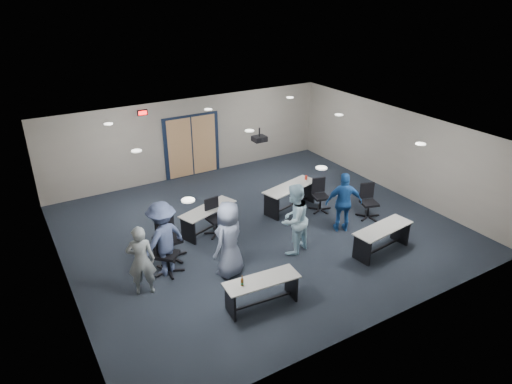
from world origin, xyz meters
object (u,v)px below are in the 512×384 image
table_front_right (382,235)px  chair_loose_left (167,253)px  person_lightblue (294,219)px  table_back_right (290,193)px  person_navy (344,202)px  person_back (163,239)px  table_back_left (208,216)px  chair_loose_right (369,202)px  person_gray (141,260)px  chair_back_b (216,218)px  person_plaid (229,239)px  table_front_left (262,288)px  chair_back_a (169,238)px  chair_back_d (321,196)px

table_front_right → chair_loose_left: chair_loose_left is taller
table_front_right → chair_loose_left: (-4.92, 1.88, 0.05)m
person_lightblue → table_back_right: bearing=-144.1°
table_front_right → person_navy: size_ratio=1.04×
chair_loose_left → person_navy: 4.83m
person_lightblue → person_back: person_lightblue is taller
table_back_left → person_navy: size_ratio=1.06×
chair_loose_right → person_gray: (-6.64, -0.07, 0.32)m
table_front_right → chair_back_b: size_ratio=1.74×
person_gray → person_navy: person_navy is taller
chair_back_b → person_plaid: bearing=-113.9°
table_front_right → chair_loose_right: 1.80m
table_front_left → person_gray: (-1.97, 1.70, 0.37)m
person_plaid → person_lightblue: size_ratio=1.00×
chair_loose_right → person_back: 5.99m
table_back_right → person_lightblue: bearing=-137.3°
chair_loose_right → person_lightblue: (-2.89, -0.36, 0.41)m
chair_back_b → person_navy: (3.04, -1.53, 0.34)m
chair_back_a → chair_loose_left: chair_back_a is taller
chair_back_a → table_front_right: bearing=-29.1°
chair_loose_right → person_back: bearing=-166.7°
chair_back_d → table_front_right: bearing=-78.3°
table_back_left → chair_back_b: bearing=-89.9°
table_back_right → chair_loose_left: bearing=-178.2°
table_back_right → person_back: (-4.36, -1.21, 0.40)m
table_front_left → chair_loose_left: (-1.24, 2.13, 0.07)m
table_front_right → chair_loose_left: size_ratio=1.68×
table_front_right → person_back: person_back is taller
chair_loose_left → person_back: (-0.06, 0.04, 0.39)m
table_front_left → person_plaid: person_plaid is taller
table_back_left → person_gray: size_ratio=1.08×
table_back_left → person_gray: 2.95m
person_plaid → person_lightblue: (1.81, 0.03, -0.00)m
chair_back_d → table_back_left: bearing=-176.6°
person_navy → person_plaid: bearing=30.9°
person_navy → table_back_left: bearing=-2.9°
chair_back_b → person_gray: person_gray is taller
chair_loose_right → chair_back_a: bearing=-171.7°
chair_loose_left → person_lightblue: person_lightblue is taller
table_front_left → chair_back_a: chair_back_a is taller
table_back_right → chair_back_d: chair_back_d is taller
person_back → chair_back_a: bearing=-143.7°
chair_loose_left → person_back: size_ratio=0.57×
chair_back_d → person_back: 5.12m
table_front_right → chair_loose_left: bearing=152.0°
table_front_right → person_lightblue: bearing=141.9°
chair_back_a → chair_back_d: 4.75m
chair_back_d → person_lightblue: (-1.98, -1.42, 0.43)m
chair_back_d → person_plaid: 4.08m
person_plaid → person_navy: bearing=156.6°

